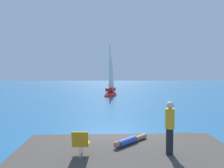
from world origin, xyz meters
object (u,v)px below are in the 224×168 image
(sailboat_near, at_px, (110,93))
(person_standing, at_px, (169,126))
(beach_chair, at_px, (80,142))
(person_sunbather, at_px, (129,141))

(sailboat_near, relative_size, person_standing, 4.45)
(person_standing, xyz_separation_m, beach_chair, (-2.68, -0.18, -0.42))
(sailboat_near, xyz_separation_m, person_standing, (1.92, -23.04, 1.01))
(person_sunbather, bearing_deg, sailboat_near, 43.98)
(person_sunbather, height_order, person_standing, person_standing)
(sailboat_near, bearing_deg, person_standing, 21.24)
(person_sunbather, distance_m, beach_chair, 1.98)
(person_sunbather, height_order, beach_chair, beach_chair)
(sailboat_near, height_order, person_sunbather, sailboat_near)
(person_sunbather, relative_size, person_standing, 0.86)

